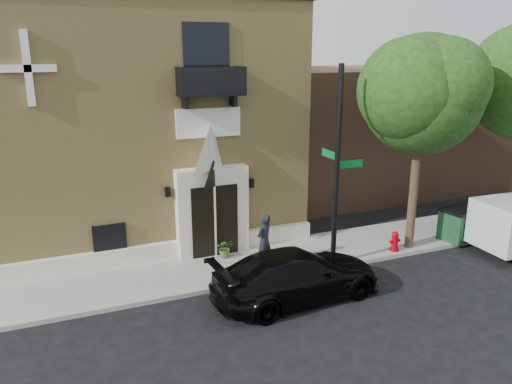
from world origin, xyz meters
TOP-DOWN VIEW (x-y plane):
  - ground at (0.00, 0.00)m, footprint 120.00×120.00m
  - sidewalk at (1.00, 1.50)m, footprint 42.00×3.00m
  - church at (-2.99, 7.95)m, footprint 12.20×11.01m
  - neighbour_building at (12.00, 9.00)m, footprint 18.00×8.00m
  - street_tree_left at (6.03, 0.35)m, footprint 4.97×4.38m
  - black_sedan at (0.36, -1.32)m, footprint 5.47×2.54m
  - street_sign at (2.56, 0.23)m, footprint 1.08×1.08m
  - fire_hydrant at (5.25, 0.34)m, footprint 0.43×0.35m
  - dumpster at (8.58, 0.41)m, footprint 2.07×1.39m
  - planter at (-0.74, 2.16)m, footprint 0.78×0.73m
  - pedestrian_near at (0.27, 0.98)m, footprint 0.81×0.73m

SIDE VIEW (x-z plane):
  - ground at x=0.00m, z-range 0.00..0.00m
  - sidewalk at x=1.00m, z-range 0.00..0.15m
  - planter at x=-0.74m, z-range 0.15..0.85m
  - fire_hydrant at x=5.25m, z-range 0.14..0.90m
  - black_sedan at x=0.36m, z-range 0.00..1.55m
  - dumpster at x=8.58m, z-range 0.16..1.41m
  - pedestrian_near at x=0.27m, z-range 0.15..2.00m
  - neighbour_building at x=12.00m, z-range 0.00..6.40m
  - street_sign at x=2.56m, z-range 0.17..6.95m
  - church at x=-2.99m, z-range -0.02..9.28m
  - street_tree_left at x=6.03m, z-range 1.98..9.75m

